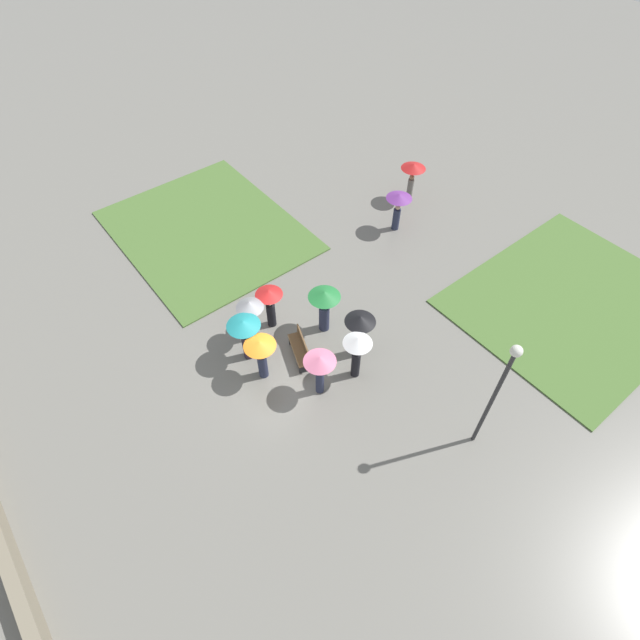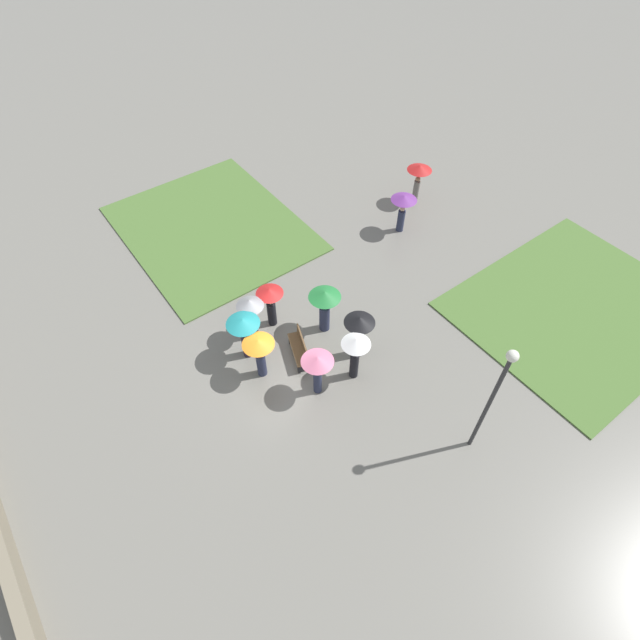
# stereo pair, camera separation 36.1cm
# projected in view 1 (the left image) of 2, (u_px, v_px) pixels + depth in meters

# --- Properties ---
(ground_plane) EXTENTS (90.00, 90.00, 0.00)m
(ground_plane) POSITION_uv_depth(u_px,v_px,m) (271.00, 362.00, 17.56)
(ground_plane) COLOR slate
(lawn_patch_near) EXTENTS (8.77, 7.08, 0.06)m
(lawn_patch_near) POSITION_uv_depth(u_px,v_px,m) (207.00, 230.00, 22.21)
(lawn_patch_near) COLOR #4C7033
(lawn_patch_near) RESTS_ON ground_plane
(lawn_patch_far) EXTENTS (7.20, 8.79, 0.06)m
(lawn_patch_far) POSITION_uv_depth(u_px,v_px,m) (573.00, 303.00, 19.37)
(lawn_patch_far) COLOR #4C7033
(lawn_patch_far) RESTS_ON ground_plane
(park_bench) EXTENTS (1.57, 0.93, 0.90)m
(park_bench) POSITION_uv_depth(u_px,v_px,m) (301.00, 348.00, 17.38)
(park_bench) COLOR brown
(park_bench) RESTS_ON ground_plane
(lamp_post) EXTENTS (0.32, 0.32, 4.74)m
(lamp_post) POSITION_uv_depth(u_px,v_px,m) (499.00, 386.00, 13.35)
(lamp_post) COLOR #2D2D30
(lamp_post) RESTS_ON ground_plane
(crowd_person_pink) EXTENTS (1.06, 1.06, 1.87)m
(crowd_person_pink) POSITION_uv_depth(u_px,v_px,m) (320.00, 365.00, 15.72)
(crowd_person_pink) COLOR #282D47
(crowd_person_pink) RESTS_ON ground_plane
(crowd_person_orange) EXTENTS (1.07, 1.07, 1.83)m
(crowd_person_orange) POSITION_uv_depth(u_px,v_px,m) (261.00, 351.00, 16.21)
(crowd_person_orange) COLOR #282D47
(crowd_person_orange) RESTS_ON ground_plane
(crowd_person_black) EXTENTS (1.06, 1.06, 1.97)m
(crowd_person_black) POSITION_uv_depth(u_px,v_px,m) (360.00, 328.00, 16.77)
(crowd_person_black) COLOR black
(crowd_person_black) RESTS_ON ground_plane
(crowd_person_white) EXTENTS (0.97, 0.97, 1.98)m
(crowd_person_white) POSITION_uv_depth(u_px,v_px,m) (357.00, 348.00, 16.13)
(crowd_person_white) COLOR black
(crowd_person_white) RESTS_ON ground_plane
(crowd_person_red) EXTENTS (0.99, 0.99, 1.81)m
(crowd_person_red) POSITION_uv_depth(u_px,v_px,m) (270.00, 301.00, 17.74)
(crowd_person_red) COLOR black
(crowd_person_red) RESTS_ON ground_plane
(crowd_person_grey) EXTENTS (0.97, 0.97, 1.89)m
(crowd_person_grey) POSITION_uv_depth(u_px,v_px,m) (250.00, 311.00, 17.23)
(crowd_person_grey) COLOR #2D2333
(crowd_person_grey) RESTS_ON ground_plane
(crowd_person_teal) EXTENTS (1.15, 1.15, 1.90)m
(crowd_person_teal) POSITION_uv_depth(u_px,v_px,m) (245.00, 331.00, 16.67)
(crowd_person_teal) COLOR #2D2333
(crowd_person_teal) RESTS_ON ground_plane
(crowd_person_green) EXTENTS (1.15, 1.15, 1.94)m
(crowd_person_green) POSITION_uv_depth(u_px,v_px,m) (324.00, 302.00, 17.52)
(crowd_person_green) COLOR #282D47
(crowd_person_green) RESTS_ON ground_plane
(lone_walker_far_path) EXTENTS (1.12, 1.12, 1.82)m
(lone_walker_far_path) POSITION_uv_depth(u_px,v_px,m) (398.00, 203.00, 21.32)
(lone_walker_far_path) COLOR #282D47
(lone_walker_far_path) RESTS_ON ground_plane
(lone_walker_mid_plaza) EXTENTS (1.13, 1.13, 1.89)m
(lone_walker_mid_plaza) POSITION_uv_depth(u_px,v_px,m) (413.00, 172.00, 22.63)
(lone_walker_mid_plaza) COLOR slate
(lone_walker_mid_plaza) RESTS_ON ground_plane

